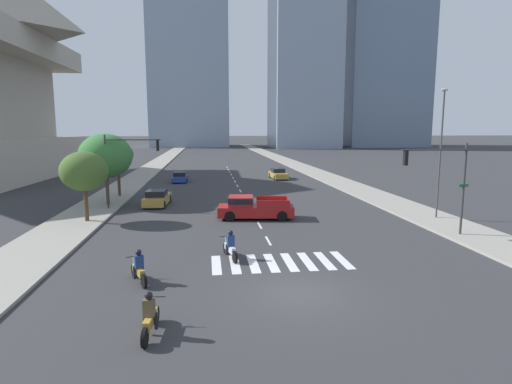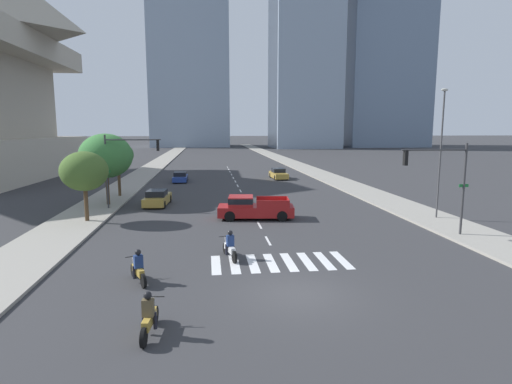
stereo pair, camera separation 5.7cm
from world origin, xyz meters
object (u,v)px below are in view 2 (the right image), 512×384
at_px(pickup_truck, 252,208).
at_px(sedan_gold_2, 279,174).
at_px(sedan_gold_1, 157,198).
at_px(street_tree_third, 118,155).
at_px(traffic_signal_near, 441,173).
at_px(motorcycle_lead, 149,318).
at_px(street_tree_second, 106,156).
at_px(street_tree_nearest, 84,171).
at_px(traffic_signal_far, 127,158).
at_px(street_lamp_east, 441,146).
at_px(motorcycle_third, 230,247).
at_px(sedan_blue_0, 180,177).
at_px(motorcycle_trailing, 138,269).

relative_size(pickup_truck, sedan_gold_2, 1.22).
relative_size(sedan_gold_1, street_tree_third, 0.86).
distance_m(traffic_signal_near, street_tree_third, 28.43).
xyz_separation_m(motorcycle_lead, street_tree_second, (-6.54, 23.19, 3.71)).
relative_size(traffic_signal_near, street_tree_nearest, 1.14).
bearing_deg(traffic_signal_near, traffic_signal_far, -29.08).
relative_size(traffic_signal_far, street_lamp_east, 0.65).
distance_m(sedan_gold_1, street_tree_nearest, 8.05).
distance_m(traffic_signal_near, street_lamp_east, 5.62).
bearing_deg(pickup_truck, motorcycle_third, 83.09).
distance_m(traffic_signal_far, street_tree_second, 2.65).
height_order(traffic_signal_near, traffic_signal_far, traffic_signal_far).
bearing_deg(pickup_truck, street_tree_second, -22.57).
xyz_separation_m(motorcycle_lead, street_lamp_east, (18.45, 14.93, 4.78)).
distance_m(motorcycle_lead, motorcycle_third, 8.12).
bearing_deg(street_tree_second, motorcycle_third, -58.67).
relative_size(motorcycle_third, street_tree_second, 0.36).
height_order(street_tree_second, street_tree_third, street_tree_second).
xyz_separation_m(motorcycle_third, street_tree_nearest, (-9.52, 9.28, 3.05)).
height_order(motorcycle_lead, motorcycle_third, same).
relative_size(traffic_signal_near, street_lamp_east, 0.61).
bearing_deg(traffic_signal_far, sedan_gold_1, 36.99).
distance_m(pickup_truck, sedan_blue_0, 23.38).
height_order(motorcycle_lead, street_tree_third, street_tree_third).
distance_m(sedan_gold_1, street_tree_third, 7.25).
bearing_deg(street_tree_nearest, traffic_signal_far, 66.50).
bearing_deg(motorcycle_third, sedan_gold_2, -27.69).
xyz_separation_m(sedan_gold_2, traffic_signal_near, (4.38, -30.77, 3.33)).
distance_m(pickup_truck, street_lamp_east, 14.19).
bearing_deg(traffic_signal_near, street_tree_second, -30.24).
height_order(motorcycle_lead, pickup_truck, pickup_truck).
relative_size(motorcycle_third, street_tree_nearest, 0.44).
height_order(street_lamp_east, street_tree_nearest, street_lamp_east).
bearing_deg(traffic_signal_near, sedan_gold_1, -35.33).
relative_size(sedan_blue_0, sedan_gold_2, 0.94).
distance_m(pickup_truck, street_tree_second, 13.77).
distance_m(traffic_signal_far, street_tree_third, 6.75).
height_order(sedan_blue_0, sedan_gold_1, sedan_gold_1).
xyz_separation_m(street_lamp_east, street_tree_second, (-24.98, 8.26, -1.07)).
relative_size(sedan_gold_1, traffic_signal_far, 0.75).
xyz_separation_m(motorcycle_trailing, traffic_signal_far, (-3.43, 16.77, 3.63)).
bearing_deg(motorcycle_third, sedan_gold_1, 5.50).
xyz_separation_m(motorcycle_lead, sedan_gold_1, (-2.41, 23.06, 0.04)).
relative_size(motorcycle_lead, street_tree_third, 0.41).
bearing_deg(traffic_signal_far, sedan_gold_2, 50.91).
bearing_deg(traffic_signal_far, street_tree_second, 139.56).
bearing_deg(motorcycle_third, pickup_truck, -26.80).
distance_m(sedan_gold_2, street_tree_third, 22.41).
distance_m(sedan_gold_1, traffic_signal_near, 22.47).
bearing_deg(traffic_signal_far, traffic_signal_near, -29.08).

